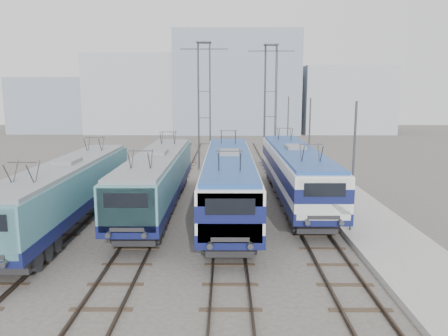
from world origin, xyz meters
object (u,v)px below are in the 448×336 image
at_px(locomotive_far_left, 67,188).
at_px(locomotive_center_left, 157,176).
at_px(mast_mid, 309,143).
at_px(catenary_tower_east, 270,100).
at_px(locomotive_far_right, 295,169).
at_px(locomotive_center_right, 229,177).
at_px(mast_rear, 288,130).
at_px(catenary_tower_west, 204,101).
at_px(mast_front, 353,170).

bearing_deg(locomotive_far_left, locomotive_center_left, 36.65).
height_order(locomotive_far_left, mast_mid, mast_mid).
bearing_deg(locomotive_far_left, catenary_tower_east, 57.02).
xyz_separation_m(locomotive_far_right, catenary_tower_east, (-0.25, 15.01, 4.33)).
distance_m(locomotive_center_right, mast_rear, 21.13).
xyz_separation_m(catenary_tower_east, mast_rear, (2.10, 2.00, -3.14)).
relative_size(locomotive_far_right, catenary_tower_east, 1.51).
relative_size(locomotive_far_left, catenary_tower_west, 1.45).
distance_m(mast_mid, mast_rear, 12.00).
height_order(catenary_tower_west, mast_rear, catenary_tower_west).
distance_m(locomotive_center_left, mast_mid, 13.02).
bearing_deg(locomotive_far_right, mast_rear, 83.79).
relative_size(catenary_tower_west, mast_rear, 1.71).
height_order(locomotive_center_right, locomotive_far_right, locomotive_center_right).
distance_m(locomotive_far_left, catenary_tower_east, 24.75).
relative_size(locomotive_center_left, locomotive_center_right, 0.96).
bearing_deg(locomotive_center_left, catenary_tower_east, 62.86).
height_order(mast_mid, mast_rear, same).
bearing_deg(locomotive_center_right, locomotive_far_left, -165.65).
distance_m(locomotive_center_right, catenary_tower_east, 19.10).
xyz_separation_m(locomotive_center_left, catenary_tower_east, (8.75, 17.07, 4.43)).
distance_m(locomotive_center_left, catenary_tower_west, 15.87).
relative_size(locomotive_far_right, catenary_tower_west, 1.51).
relative_size(locomotive_far_left, mast_mid, 2.49).
bearing_deg(mast_front, locomotive_far_left, 174.12).
distance_m(locomotive_center_right, catenary_tower_west, 16.83).
height_order(locomotive_center_left, mast_front, mast_front).
distance_m(catenary_tower_west, mast_rear, 9.99).
relative_size(mast_front, mast_rear, 1.00).
height_order(catenary_tower_west, mast_front, catenary_tower_west).
height_order(catenary_tower_east, mast_front, catenary_tower_east).
relative_size(locomotive_far_right, mast_mid, 2.59).
relative_size(locomotive_far_left, mast_front, 2.49).
xyz_separation_m(locomotive_center_left, locomotive_center_right, (4.50, -1.05, 0.13)).
distance_m(locomotive_far_left, mast_rear, 27.20).
relative_size(catenary_tower_east, mast_front, 1.71).
bearing_deg(catenary_tower_east, locomotive_far_right, -89.05).
height_order(locomotive_center_right, catenary_tower_east, catenary_tower_east).
bearing_deg(locomotive_center_left, locomotive_far_right, 12.88).
xyz_separation_m(locomotive_center_left, locomotive_far_right, (9.00, 2.06, 0.10)).
xyz_separation_m(mast_front, mast_rear, (0.00, 24.00, 0.00)).
bearing_deg(mast_front, mast_rear, 90.00).
distance_m(locomotive_center_left, locomotive_center_right, 4.62).
bearing_deg(catenary_tower_east, mast_rear, 43.60).
xyz_separation_m(locomotive_center_left, catenary_tower_west, (2.25, 15.07, 4.43)).
relative_size(catenary_tower_west, catenary_tower_east, 1.00).
bearing_deg(mast_rear, mast_mid, -90.00).
bearing_deg(locomotive_far_right, locomotive_far_left, -158.17).
relative_size(mast_front, mast_mid, 1.00).
xyz_separation_m(locomotive_far_left, catenary_tower_east, (13.25, 20.42, 4.46)).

